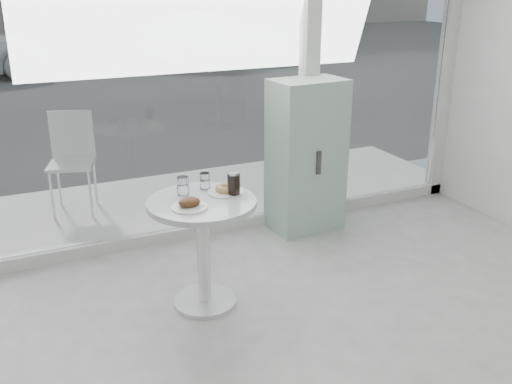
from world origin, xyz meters
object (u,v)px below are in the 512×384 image
mint_cabinet (306,156)px  water_tumbler_a (183,187)px  water_tumbler_b (205,182)px  plate_donut (226,190)px  cola_glass (234,185)px  plate_fritter (190,204)px  main_table (203,231)px  car_silver (213,37)px  patio_chair (72,155)px

mint_cabinet → water_tumbler_a: bearing=-155.8°
water_tumbler_a → water_tumbler_b: (0.17, 0.05, -0.01)m
plate_donut → cola_glass: (0.03, -0.07, 0.06)m
plate_donut → water_tumbler_a: size_ratio=1.93×
plate_fritter → plate_donut: size_ratio=0.94×
main_table → plate_donut: (0.20, 0.07, 0.24)m
mint_cabinet → water_tumbler_b: size_ratio=11.82×
cola_glass → main_table: bearing=178.0°
main_table → mint_cabinet: mint_cabinet is taller
car_silver → water_tumbler_a: size_ratio=31.37×
car_silver → cola_glass: size_ratio=24.40×
main_table → car_silver: car_silver is taller
mint_cabinet → plate_fritter: 1.70m
car_silver → cola_glass: car_silver is taller
mint_cabinet → plate_donut: (-1.08, -0.81, 0.12)m
car_silver → water_tumbler_a: 12.30m
plate_fritter → water_tumbler_b: bearing=54.9°
plate_fritter → cola_glass: size_ratio=1.41×
plate_donut → car_silver: bearing=70.1°
main_table → cola_glass: bearing=-2.0°
car_silver → water_tumbler_a: bearing=161.2°
plate_fritter → main_table: bearing=40.7°
plate_fritter → cola_glass: (0.33, 0.09, 0.05)m
main_table → mint_cabinet: bearing=34.6°
mint_cabinet → cola_glass: bearing=-144.1°
main_table → plate_donut: size_ratio=3.13×
water_tumbler_a → cola_glass: size_ratio=0.78×
water_tumbler_a → water_tumbler_b: bearing=17.2°
plate_fritter → plate_donut: 0.34m
car_silver → water_tumbler_b: 12.19m
main_table → plate_fritter: size_ratio=3.33×
plate_donut → cola_glass: 0.10m
main_table → cola_glass: 0.37m
plate_fritter → mint_cabinet: bearing=35.2°
mint_cabinet → main_table: bearing=-149.7°
main_table → car_silver: 12.41m
mint_cabinet → patio_chair: mint_cabinet is taller
water_tumbler_b → cola_glass: 0.25m
car_silver → plate_fritter: car_silver is taller
plate_fritter → water_tumbler_a: (0.03, 0.24, 0.03)m
patio_chair → plate_donut: 2.16m
patio_chair → car_silver: bearing=79.2°
water_tumbler_b → cola_glass: cola_glass is taller
patio_chair → cola_glass: patio_chair is taller
water_tumbler_b → cola_glass: (0.13, -0.21, 0.03)m
water_tumbler_a → water_tumbler_b: 0.18m
patio_chair → car_silver: car_silver is taller
mint_cabinet → car_silver: 11.17m
patio_chair → car_silver: 10.74m
main_table → plate_fritter: bearing=-139.3°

